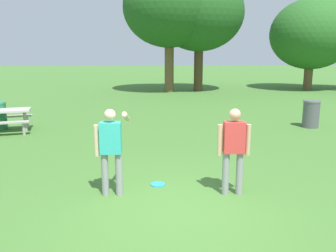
% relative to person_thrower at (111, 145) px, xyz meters
% --- Properties ---
extents(ground_plane, '(120.00, 120.00, 0.00)m').
position_rel_person_thrower_xyz_m(ground_plane, '(1.15, -0.80, -0.96)').
color(ground_plane, '#447530').
extents(person_thrower, '(0.63, 0.67, 1.64)m').
position_rel_person_thrower_xyz_m(person_thrower, '(0.00, 0.00, 0.00)').
color(person_thrower, gray).
rests_on(person_thrower, ground).
extents(person_catcher, '(0.61, 0.23, 1.64)m').
position_rel_person_thrower_xyz_m(person_catcher, '(2.25, -0.10, -0.02)').
color(person_catcher, gray).
rests_on(person_catcher, ground).
extents(frisbee, '(0.29, 0.29, 0.03)m').
position_rel_person_thrower_xyz_m(frisbee, '(0.86, 0.44, -0.95)').
color(frisbee, '#2D9EDB').
rests_on(frisbee, ground).
extents(picnic_table_near, '(1.98, 1.78, 0.77)m').
position_rel_person_thrower_xyz_m(picnic_table_near, '(-4.10, 5.31, -0.40)').
color(picnic_table_near, '#B2ADA3').
rests_on(picnic_table_near, ground).
extents(trash_can_further_along, '(0.59, 0.59, 0.96)m').
position_rel_person_thrower_xyz_m(trash_can_further_along, '(6.41, 5.56, -0.48)').
color(trash_can_further_along, '#515156').
rests_on(trash_can_further_along, ground).
extents(tree_tall_left, '(5.87, 5.87, 7.84)m').
position_rel_person_thrower_xyz_m(tree_tall_left, '(2.05, 16.71, 4.36)').
color(tree_tall_left, brown).
rests_on(tree_tall_left, ground).
extents(tree_broad_center, '(5.78, 5.78, 7.54)m').
position_rel_person_thrower_xyz_m(tree_broad_center, '(4.03, 17.14, 4.09)').
color(tree_broad_center, '#4C3823').
rests_on(tree_broad_center, ground).
extents(tree_far_right, '(5.59, 5.59, 6.17)m').
position_rel_person_thrower_xyz_m(tree_far_right, '(11.83, 17.56, 2.82)').
color(tree_far_right, brown).
rests_on(tree_far_right, ground).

